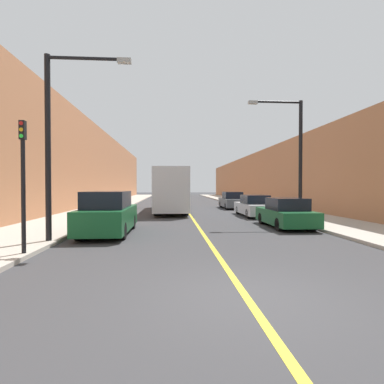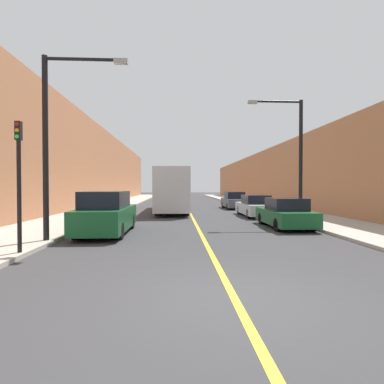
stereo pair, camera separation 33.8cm
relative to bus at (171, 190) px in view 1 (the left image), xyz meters
name	(u,v)px [view 1 (the left image)]	position (x,y,z in m)	size (l,w,h in m)	color
ground_plane	(247,299)	(1.39, -19.47, -1.82)	(200.00, 200.00, 0.00)	#38383A
sidewalk_left	(119,204)	(-6.08, 10.53, -1.75)	(3.97, 72.00, 0.13)	#B2AA9E
sidewalk_right	(245,203)	(8.85, 10.53, -1.75)	(3.97, 72.00, 0.13)	#B2AA9E
building_row_left	(84,166)	(-10.06, 10.53, 2.58)	(4.00, 72.00, 8.80)	#B2724C
building_row_right	(277,177)	(12.84, 10.53, 1.40)	(4.00, 72.00, 6.44)	#B2724C
road_center_line	(183,204)	(1.39, 10.53, -1.81)	(0.16, 72.00, 0.01)	gold
bus	(171,190)	(0.00, 0.00, 0.00)	(2.48, 11.13, 3.40)	silver
parked_suv_left	(108,214)	(-2.74, -11.66, -0.95)	(1.91, 4.86, 1.87)	#145128
car_right_near	(286,214)	(5.81, -10.08, -1.14)	(1.85, 4.29, 1.50)	#145128
car_right_mid	(254,207)	(5.77, -4.45, -1.14)	(1.78, 4.70, 1.49)	silver
car_right_far	(232,201)	(5.75, 3.03, -1.11)	(1.82, 4.62, 1.57)	#51565B
street_lamp_left	(57,132)	(-4.07, -13.85, 2.21)	(3.05, 0.24, 6.63)	black
street_lamp_right	(295,151)	(6.85, -8.73, 2.24)	(3.05, 0.24, 6.68)	black
traffic_light	(23,181)	(-4.29, -15.88, 0.42)	(0.16, 0.18, 3.84)	black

